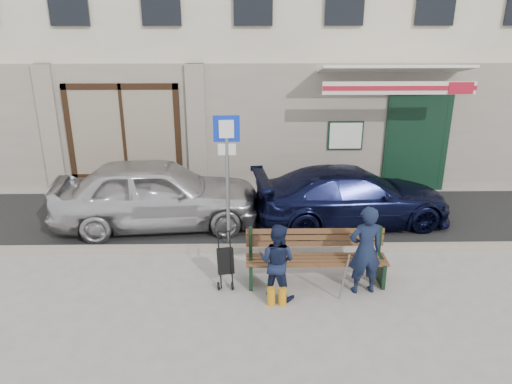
{
  "coord_description": "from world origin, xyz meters",
  "views": [
    {
      "loc": [
        -0.15,
        -7.21,
        4.55
      ],
      "look_at": [
        0.01,
        1.6,
        1.2
      ],
      "focal_mm": 35.0,
      "sensor_mm": 36.0,
      "label": 1
    }
  ],
  "objects_px": {
    "parking_sign": "(227,162)",
    "man": "(365,250)",
    "bench": "(314,259)",
    "stroller": "(226,262)",
    "car_silver": "(157,193)",
    "car_navy": "(352,196)",
    "woman": "(277,261)"
  },
  "relations": [
    {
      "from": "parking_sign",
      "to": "man",
      "type": "height_order",
      "value": "parking_sign"
    },
    {
      "from": "bench",
      "to": "stroller",
      "type": "bearing_deg",
      "value": -179.18
    },
    {
      "from": "car_silver",
      "to": "man",
      "type": "xyz_separation_m",
      "value": [
        3.85,
        -2.74,
        0.02
      ]
    },
    {
      "from": "stroller",
      "to": "parking_sign",
      "type": "bearing_deg",
      "value": 79.18
    },
    {
      "from": "car_silver",
      "to": "car_navy",
      "type": "relative_size",
      "value": 1.02
    },
    {
      "from": "car_silver",
      "to": "man",
      "type": "height_order",
      "value": "man"
    },
    {
      "from": "man",
      "to": "car_navy",
      "type": "bearing_deg",
      "value": -105.29
    },
    {
      "from": "car_navy",
      "to": "man",
      "type": "bearing_deg",
      "value": 165.63
    },
    {
      "from": "parking_sign",
      "to": "bench",
      "type": "height_order",
      "value": "parking_sign"
    },
    {
      "from": "woman",
      "to": "stroller",
      "type": "relative_size",
      "value": 1.36
    },
    {
      "from": "parking_sign",
      "to": "woman",
      "type": "bearing_deg",
      "value": -67.12
    },
    {
      "from": "car_silver",
      "to": "man",
      "type": "relative_size",
      "value": 2.84
    },
    {
      "from": "car_silver",
      "to": "woman",
      "type": "xyz_separation_m",
      "value": [
        2.4,
        -2.86,
        -0.1
      ]
    },
    {
      "from": "stroller",
      "to": "car_silver",
      "type": "bearing_deg",
      "value": 111.51
    },
    {
      "from": "parking_sign",
      "to": "man",
      "type": "bearing_deg",
      "value": -38.55
    },
    {
      "from": "car_navy",
      "to": "man",
      "type": "relative_size",
      "value": 2.78
    },
    {
      "from": "man",
      "to": "parking_sign",
      "type": "bearing_deg",
      "value": -44.59
    },
    {
      "from": "car_navy",
      "to": "parking_sign",
      "type": "relative_size",
      "value": 1.62
    },
    {
      "from": "car_silver",
      "to": "bench",
      "type": "distance_m",
      "value": 3.92
    },
    {
      "from": "stroller",
      "to": "car_navy",
      "type": "bearing_deg",
      "value": 32.98
    },
    {
      "from": "car_silver",
      "to": "parking_sign",
      "type": "bearing_deg",
      "value": -128.77
    },
    {
      "from": "parking_sign",
      "to": "bench",
      "type": "relative_size",
      "value": 1.1
    },
    {
      "from": "parking_sign",
      "to": "stroller",
      "type": "relative_size",
      "value": 2.78
    },
    {
      "from": "parking_sign",
      "to": "man",
      "type": "xyz_separation_m",
      "value": [
        2.3,
        -1.69,
        -1.0
      ]
    },
    {
      "from": "parking_sign",
      "to": "stroller",
      "type": "height_order",
      "value": "parking_sign"
    },
    {
      "from": "car_navy",
      "to": "man",
      "type": "xyz_separation_m",
      "value": [
        -0.35,
        -2.8,
        0.15
      ]
    },
    {
      "from": "car_silver",
      "to": "woman",
      "type": "relative_size",
      "value": 3.39
    },
    {
      "from": "car_silver",
      "to": "parking_sign",
      "type": "distance_m",
      "value": 2.13
    },
    {
      "from": "man",
      "to": "stroller",
      "type": "relative_size",
      "value": 1.62
    },
    {
      "from": "car_navy",
      "to": "stroller",
      "type": "xyz_separation_m",
      "value": [
        -2.65,
        -2.53,
        -0.2
      ]
    },
    {
      "from": "woman",
      "to": "man",
      "type": "bearing_deg",
      "value": -149.0
    },
    {
      "from": "car_silver",
      "to": "car_navy",
      "type": "bearing_deg",
      "value": -94.09
    }
  ]
}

